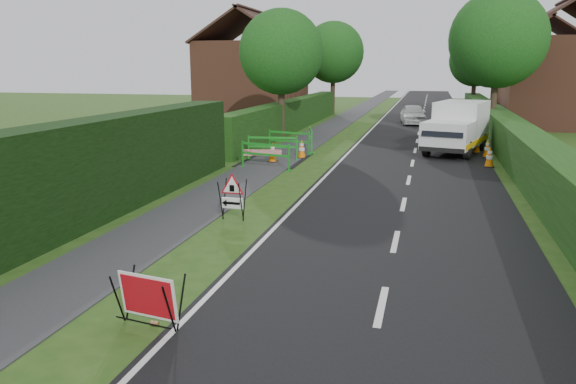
{
  "coord_description": "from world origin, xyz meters",
  "views": [
    {
      "loc": [
        3.1,
        -10.97,
        3.77
      ],
      "look_at": [
        -0.25,
        2.27,
        0.7
      ],
      "focal_mm": 35.0,
      "sensor_mm": 36.0,
      "label": 1
    }
  ],
  "objects_px": {
    "works_van": "(457,126)",
    "hatchback_car": "(413,114)",
    "triangle_sign": "(231,193)",
    "red_rect_sign": "(148,298)"
  },
  "relations": [
    {
      "from": "red_rect_sign",
      "to": "works_van",
      "type": "height_order",
      "value": "works_van"
    },
    {
      "from": "triangle_sign",
      "to": "hatchback_car",
      "type": "xyz_separation_m",
      "value": [
        3.55,
        25.61,
        -0.05
      ]
    },
    {
      "from": "hatchback_car",
      "to": "red_rect_sign",
      "type": "bearing_deg",
      "value": -101.8
    },
    {
      "from": "red_rect_sign",
      "to": "works_van",
      "type": "distance_m",
      "value": 19.65
    },
    {
      "from": "triangle_sign",
      "to": "red_rect_sign",
      "type": "bearing_deg",
      "value": -79.23
    },
    {
      "from": "hatchback_car",
      "to": "triangle_sign",
      "type": "bearing_deg",
      "value": -104.74
    },
    {
      "from": "works_van",
      "to": "hatchback_car",
      "type": "height_order",
      "value": "works_van"
    },
    {
      "from": "works_van",
      "to": "hatchback_car",
      "type": "relative_size",
      "value": 1.35
    },
    {
      "from": "works_van",
      "to": "hatchback_car",
      "type": "distance_m",
      "value": 12.7
    },
    {
      "from": "works_van",
      "to": "hatchback_car",
      "type": "bearing_deg",
      "value": 115.62
    }
  ]
}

